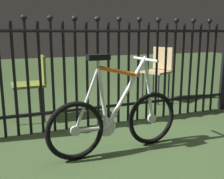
# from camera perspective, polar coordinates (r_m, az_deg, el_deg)

# --- Properties ---
(ground_plane) EXTENTS (20.00, 20.00, 0.00)m
(ground_plane) POSITION_cam_1_polar(r_m,az_deg,el_deg) (2.73, 2.94, -12.17)
(ground_plane) COLOR #364C28
(iron_fence) EXTENTS (3.89, 0.07, 1.36)m
(iron_fence) POSITION_cam_1_polar(r_m,az_deg,el_deg) (3.17, -3.56, 4.24)
(iron_fence) COLOR black
(iron_fence) RESTS_ON ground
(bicycle) EXTENTS (1.35, 0.40, 0.93)m
(bicycle) POSITION_cam_1_polar(r_m,az_deg,el_deg) (2.53, 0.87, -6.22)
(bicycle) COLOR black
(bicycle) RESTS_ON ground
(chair_olive) EXTENTS (0.41, 0.41, 0.84)m
(chair_olive) POSITION_cam_1_polar(r_m,az_deg,el_deg) (3.57, -16.28, 1.91)
(chair_olive) COLOR black
(chair_olive) RESTS_ON ground
(chair_tan) EXTENTS (0.51, 0.51, 0.88)m
(chair_tan) POSITION_cam_1_polar(r_m,az_deg,el_deg) (4.47, 9.95, 4.56)
(chair_tan) COLOR black
(chair_tan) RESTS_ON ground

